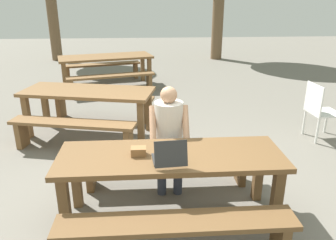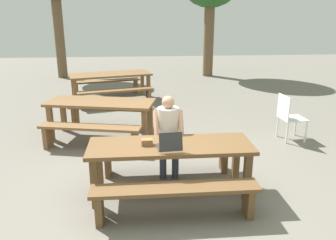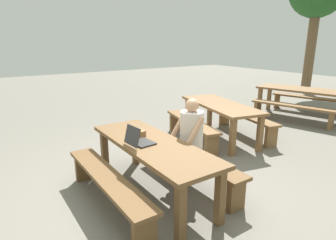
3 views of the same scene
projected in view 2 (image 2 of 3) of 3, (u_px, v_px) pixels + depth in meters
ground_plane at (170, 193)px, 4.61m from camera, size 30.00×30.00×0.00m
picnic_table_front at (170, 151)px, 4.43m from camera, size 2.13×0.72×0.71m
bench_near at (175, 194)px, 3.93m from camera, size 1.95×0.30×0.42m
bench_far at (167, 153)px, 5.10m from camera, size 1.95×0.30×0.42m
laptop at (170, 145)px, 4.22m from camera, size 0.31×0.32×0.25m
small_pouch at (147, 142)px, 4.36m from camera, size 0.14×0.10×0.08m
person_seated at (168, 130)px, 4.95m from camera, size 0.43×0.42×1.20m
plastic_chair at (289, 116)px, 6.41m from camera, size 0.47×0.47×0.87m
picnic_table_mid at (110, 77)px, 9.27m from camera, size 2.31×1.37×0.75m
bench_mid_south at (116, 94)px, 8.74m from camera, size 1.96×0.78×0.44m
bench_mid_north at (107, 84)px, 9.98m from camera, size 1.96×0.78×0.44m
picnic_table_rear at (101, 107)px, 6.48m from camera, size 2.13×1.20×0.73m
bench_rear_south at (90, 132)px, 5.97m from camera, size 1.83×0.69×0.44m
bench_rear_north at (111, 112)px, 7.17m from camera, size 1.83×0.69×0.44m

